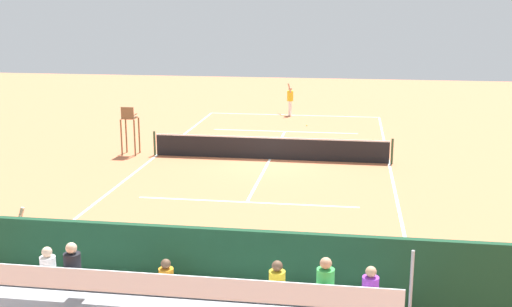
{
  "coord_description": "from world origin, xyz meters",
  "views": [
    {
      "loc": [
        -3.34,
        26.07,
        6.54
      ],
      "look_at": [
        0.0,
        4.0,
        1.2
      ],
      "focal_mm": 44.47,
      "sensor_mm": 36.0,
      "label": 1
    }
  ],
  "objects_px": {
    "bleacher_stand": "(171,304)",
    "tennis_racket": "(282,115)",
    "tennis_player": "(290,98)",
    "tennis_ball_near": "(307,125)",
    "courtside_bench": "(317,284)",
    "tennis_net": "(270,148)",
    "line_judge": "(20,247)",
    "umpire_chair": "(129,125)",
    "equipment_bag": "(227,297)"
  },
  "relations": [
    {
      "from": "bleacher_stand",
      "to": "tennis_racket",
      "type": "height_order",
      "value": "bleacher_stand"
    },
    {
      "from": "tennis_player",
      "to": "tennis_racket",
      "type": "height_order",
      "value": "tennis_player"
    },
    {
      "from": "tennis_player",
      "to": "tennis_ball_near",
      "type": "relative_size",
      "value": 29.18
    },
    {
      "from": "tennis_racket",
      "to": "courtside_bench",
      "type": "bearing_deg",
      "value": 98.02
    },
    {
      "from": "courtside_bench",
      "to": "tennis_ball_near",
      "type": "xyz_separation_m",
      "value": [
        1.73,
        -21.0,
        -0.53
      ]
    },
    {
      "from": "tennis_net",
      "to": "tennis_ball_near",
      "type": "bearing_deg",
      "value": -97.45
    },
    {
      "from": "tennis_ball_near",
      "to": "line_judge",
      "type": "xyz_separation_m",
      "value": [
        5.13,
        21.04,
        0.98
      ]
    },
    {
      "from": "tennis_net",
      "to": "umpire_chair",
      "type": "distance_m",
      "value": 6.25
    },
    {
      "from": "equipment_bag",
      "to": "tennis_racket",
      "type": "height_order",
      "value": "equipment_bag"
    },
    {
      "from": "tennis_net",
      "to": "tennis_player",
      "type": "height_order",
      "value": "tennis_player"
    },
    {
      "from": "courtside_bench",
      "to": "line_judge",
      "type": "xyz_separation_m",
      "value": [
        6.86,
        0.04,
        0.46
      ]
    },
    {
      "from": "tennis_racket",
      "to": "line_judge",
      "type": "height_order",
      "value": "line_judge"
    },
    {
      "from": "tennis_player",
      "to": "tennis_ball_near",
      "type": "distance_m",
      "value": 3.6
    },
    {
      "from": "equipment_bag",
      "to": "bleacher_stand",
      "type": "bearing_deg",
      "value": 70.68
    },
    {
      "from": "umpire_chair",
      "to": "tennis_ball_near",
      "type": "height_order",
      "value": "umpire_chair"
    },
    {
      "from": "equipment_bag",
      "to": "tennis_player",
      "type": "xyz_separation_m",
      "value": [
        1.0,
        -24.37,
        0.84
      ]
    },
    {
      "from": "line_judge",
      "to": "umpire_chair",
      "type": "bearing_deg",
      "value": -81.09
    },
    {
      "from": "line_judge",
      "to": "bleacher_stand",
      "type": "bearing_deg",
      "value": 153.88
    },
    {
      "from": "equipment_bag",
      "to": "tennis_ball_near",
      "type": "xyz_separation_m",
      "value": [
        -0.23,
        -21.13,
        -0.15
      ]
    },
    {
      "from": "equipment_bag",
      "to": "tennis_ball_near",
      "type": "height_order",
      "value": "equipment_bag"
    },
    {
      "from": "equipment_bag",
      "to": "line_judge",
      "type": "relative_size",
      "value": 0.47
    },
    {
      "from": "bleacher_stand",
      "to": "umpire_chair",
      "type": "bearing_deg",
      "value": -67.71
    },
    {
      "from": "umpire_chair",
      "to": "equipment_bag",
      "type": "xyz_separation_m",
      "value": [
        -6.98,
        13.37,
        -1.13
      ]
    },
    {
      "from": "tennis_net",
      "to": "courtside_bench",
      "type": "relative_size",
      "value": 5.72
    },
    {
      "from": "tennis_ball_near",
      "to": "courtside_bench",
      "type": "bearing_deg",
      "value": 94.7
    },
    {
      "from": "tennis_net",
      "to": "tennis_racket",
      "type": "xyz_separation_m",
      "value": [
        0.67,
        -10.91,
        -0.49
      ]
    },
    {
      "from": "tennis_player",
      "to": "tennis_racket",
      "type": "relative_size",
      "value": 3.6
    },
    {
      "from": "tennis_player",
      "to": "umpire_chair",
      "type": "bearing_deg",
      "value": 61.48
    },
    {
      "from": "equipment_bag",
      "to": "tennis_player",
      "type": "bearing_deg",
      "value": -87.64
    },
    {
      "from": "bleacher_stand",
      "to": "courtside_bench",
      "type": "bearing_deg",
      "value": -141.63
    },
    {
      "from": "tennis_racket",
      "to": "tennis_ball_near",
      "type": "distance_m",
      "value": 3.6
    },
    {
      "from": "tennis_racket",
      "to": "tennis_net",
      "type": "bearing_deg",
      "value": 93.5
    },
    {
      "from": "bleacher_stand",
      "to": "umpire_chair",
      "type": "height_order",
      "value": "bleacher_stand"
    },
    {
      "from": "tennis_net",
      "to": "line_judge",
      "type": "bearing_deg",
      "value": 72.8
    },
    {
      "from": "equipment_bag",
      "to": "tennis_ball_near",
      "type": "distance_m",
      "value": 21.13
    },
    {
      "from": "tennis_net",
      "to": "courtside_bench",
      "type": "xyz_separation_m",
      "value": [
        -2.74,
        13.27,
        0.06
      ]
    },
    {
      "from": "bleacher_stand",
      "to": "tennis_player",
      "type": "xyz_separation_m",
      "value": [
        0.31,
        -26.34,
        0.08
      ]
    },
    {
      "from": "tennis_net",
      "to": "equipment_bag",
      "type": "relative_size",
      "value": 11.44
    },
    {
      "from": "bleacher_stand",
      "to": "tennis_racket",
      "type": "distance_m",
      "value": 26.31
    },
    {
      "from": "umpire_chair",
      "to": "tennis_net",
      "type": "bearing_deg",
      "value": -179.74
    },
    {
      "from": "equipment_bag",
      "to": "tennis_racket",
      "type": "bearing_deg",
      "value": -86.59
    },
    {
      "from": "tennis_net",
      "to": "umpire_chair",
      "type": "height_order",
      "value": "umpire_chair"
    },
    {
      "from": "bleacher_stand",
      "to": "line_judge",
      "type": "relative_size",
      "value": 4.7
    },
    {
      "from": "bleacher_stand",
      "to": "courtside_bench",
      "type": "relative_size",
      "value": 5.03
    },
    {
      "from": "bleacher_stand",
      "to": "equipment_bag",
      "type": "distance_m",
      "value": 2.22
    },
    {
      "from": "tennis_player",
      "to": "tennis_net",
      "type": "bearing_deg",
      "value": 91.16
    },
    {
      "from": "tennis_ball_near",
      "to": "umpire_chair",
      "type": "bearing_deg",
      "value": 47.1
    },
    {
      "from": "tennis_ball_near",
      "to": "bleacher_stand",
      "type": "bearing_deg",
      "value": 87.71
    },
    {
      "from": "equipment_bag",
      "to": "tennis_player",
      "type": "distance_m",
      "value": 24.4
    },
    {
      "from": "tennis_net",
      "to": "tennis_player",
      "type": "xyz_separation_m",
      "value": [
        0.22,
        -10.97,
        0.51
      ]
    }
  ]
}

